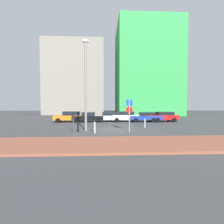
% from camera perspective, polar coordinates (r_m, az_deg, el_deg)
% --- Properties ---
extents(ground_plane, '(120.00, 120.00, 0.00)m').
position_cam_1_polar(ground_plane, '(16.52, 1.26, -6.03)').
color(ground_plane, '#424244').
extents(sidewalk_brick, '(40.00, 4.21, 0.14)m').
position_cam_1_polar(sidewalk_brick, '(10.34, 3.77, -10.68)').
color(sidewalk_brick, '#93513D').
rests_on(sidewalk_brick, ground).
extents(parked_car_orange, '(4.43, 2.20, 1.52)m').
position_cam_1_polar(parked_car_orange, '(24.73, -13.86, -1.47)').
color(parked_car_orange, orange).
rests_on(parked_car_orange, ground).
extents(parked_car_black, '(4.44, 2.13, 1.40)m').
position_cam_1_polar(parked_car_black, '(24.30, -8.15, -1.67)').
color(parked_car_black, black).
rests_on(parked_car_black, ground).
extents(parked_car_silver, '(4.19, 2.19, 1.43)m').
position_cam_1_polar(parked_car_silver, '(24.46, -1.09, -1.53)').
color(parked_car_silver, '#B7BABF').
rests_on(parked_car_silver, ground).
extents(parked_car_white, '(4.00, 2.14, 1.50)m').
position_cam_1_polar(parked_car_white, '(24.56, 4.61, -1.47)').
color(parked_car_white, white).
rests_on(parked_car_white, ground).
extents(parked_car_blue, '(4.54, 2.19, 1.40)m').
position_cam_1_polar(parked_car_blue, '(24.73, 11.35, -1.60)').
color(parked_car_blue, '#1E389E').
rests_on(parked_car_blue, ground).
extents(parked_car_red, '(4.56, 2.11, 1.44)m').
position_cam_1_polar(parked_car_red, '(25.51, 16.63, -1.46)').
color(parked_car_red, red).
rests_on(parked_car_red, ground).
extents(parking_sign_post, '(0.60, 0.10, 2.93)m').
position_cam_1_polar(parking_sign_post, '(15.27, 5.86, 0.22)').
color(parking_sign_post, gray).
rests_on(parking_sign_post, ground).
extents(parking_meter, '(0.18, 0.14, 1.52)m').
position_cam_1_polar(parking_meter, '(14.91, -12.94, -3.19)').
color(parking_meter, '#4C4C51').
rests_on(parking_meter, ground).
extents(street_lamp, '(0.70, 0.36, 8.45)m').
position_cam_1_polar(street_lamp, '(16.18, -8.93, 11.09)').
color(street_lamp, gray).
rests_on(street_lamp, ground).
extents(traffic_bollard_near, '(0.14, 0.14, 0.96)m').
position_cam_1_polar(traffic_bollard_near, '(18.47, 11.03, -3.68)').
color(traffic_bollard_near, '#B7B7BC').
rests_on(traffic_bollard_near, ground).
extents(traffic_bollard_mid, '(0.16, 0.16, 0.96)m').
position_cam_1_polar(traffic_bollard_mid, '(14.58, -5.88, -5.25)').
color(traffic_bollard_mid, '#B7B7BC').
rests_on(traffic_bollard_mid, ground).
extents(traffic_bollard_far, '(0.15, 0.15, 0.92)m').
position_cam_1_polar(traffic_bollard_far, '(15.58, -11.38, -4.88)').
color(traffic_bollard_far, black).
rests_on(traffic_bollard_far, ground).
extents(building_colorful_midrise, '(14.72, 14.06, 22.19)m').
position_cam_1_polar(building_colorful_midrise, '(45.03, 11.34, 13.39)').
color(building_colorful_midrise, green).
rests_on(building_colorful_midrise, ground).
extents(building_under_construction, '(15.22, 10.90, 18.87)m').
position_cam_1_polar(building_under_construction, '(47.96, -12.10, 10.69)').
color(building_under_construction, gray).
rests_on(building_under_construction, ground).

